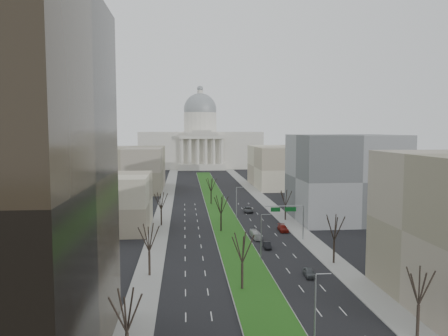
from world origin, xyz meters
TOP-DOWN VIEW (x-y plane):
  - ground at (0.00, 120.00)m, footprint 600.00×600.00m
  - median at (0.00, 118.99)m, footprint 8.00×222.03m
  - sidewalk_left at (-17.50, 95.00)m, footprint 5.00×330.00m
  - sidewalk_right at (17.50, 95.00)m, footprint 5.00×330.00m
  - capitol at (0.00, 269.59)m, footprint 80.00×46.00m
  - building_beige_left at (-33.00, 85.00)m, footprint 26.00×22.00m
  - building_grey_right at (34.00, 92.00)m, footprint 28.00×26.00m
  - building_far_left at (-35.00, 160.00)m, footprint 30.00×40.00m
  - building_far_right at (35.00, 165.00)m, footprint 30.00×40.00m
  - tree_left_near at (-17.20, 18.00)m, footprint 5.10×5.10m
  - tree_left_mid at (-17.20, 48.00)m, footprint 5.40×5.40m
  - tree_left_far at (-17.20, 88.00)m, footprint 5.28×5.28m
  - tree_right_near at (17.20, 22.00)m, footprint 5.16×5.16m
  - tree_right_mid at (17.20, 52.00)m, footprint 5.52×5.52m
  - tree_right_far at (17.20, 92.00)m, footprint 5.04×5.04m
  - tree_median_a at (-2.00, 40.00)m, footprint 5.40×5.40m
  - tree_median_b at (-2.00, 80.00)m, footprint 5.40×5.40m
  - tree_median_c at (-2.00, 120.00)m, footprint 5.40×5.40m
  - streetlamp_median_a at (3.76, 20.00)m, footprint 1.90×0.20m
  - streetlamp_median_b at (3.76, 55.00)m, footprint 1.90×0.20m
  - streetlamp_median_c at (3.76, 95.00)m, footprint 1.90×0.20m
  - mast_arm_signs at (13.49, 70.03)m, footprint 9.12×0.24m
  - car_grey_near at (10.40, 45.04)m, footprint 1.86×4.22m
  - car_black at (6.56, 63.67)m, footprint 1.65×4.20m
  - car_red at (13.50, 78.82)m, footprint 2.31×5.38m
  - car_grey_far at (8.60, 104.83)m, footprint 2.96×5.76m
  - box_van at (5.50, 72.24)m, footprint 1.92×6.48m

SIDE VIEW (x-z plane):
  - ground at x=0.00m, z-range 0.00..0.00m
  - sidewalk_left at x=-17.50m, z-range 0.00..0.15m
  - sidewalk_right at x=17.50m, z-range 0.00..0.15m
  - median at x=0.00m, z-range 0.00..0.20m
  - car_black at x=6.56m, z-range 0.00..1.36m
  - car_grey_near at x=10.40m, z-range 0.00..1.41m
  - car_red at x=13.50m, z-range 0.00..1.54m
  - car_grey_far at x=8.60m, z-range 0.00..1.56m
  - box_van at x=5.50m, z-range 0.00..1.78m
  - streetlamp_median_a at x=3.76m, z-range 0.23..9.39m
  - streetlamp_median_b at x=3.76m, z-range 0.23..9.39m
  - streetlamp_median_c at x=3.76m, z-range 0.23..9.39m
  - mast_arm_signs at x=13.49m, z-range 2.06..10.15m
  - tree_right_far at x=17.20m, z-range 1.99..11.07m
  - tree_left_near at x=-17.20m, z-range 2.02..11.20m
  - tree_right_near at x=17.20m, z-range 2.04..11.33m
  - tree_left_far at x=-17.20m, z-range 2.09..11.59m
  - tree_left_mid at x=-17.20m, z-range 2.14..11.86m
  - tree_median_a at x=-2.00m, z-range 2.14..11.86m
  - tree_median_b at x=-2.00m, z-range 2.14..11.86m
  - tree_median_c at x=-2.00m, z-range 2.14..11.86m
  - building_beige_left at x=-33.00m, z-range 0.00..14.00m
  - tree_right_mid at x=17.20m, z-range 2.19..12.12m
  - building_far_left at x=-35.00m, z-range 0.00..18.00m
  - building_far_right at x=35.00m, z-range 0.00..18.00m
  - building_grey_right at x=34.00m, z-range 0.00..24.00m
  - capitol at x=0.00m, z-range -11.19..43.81m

